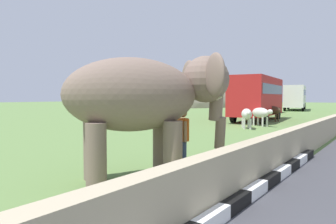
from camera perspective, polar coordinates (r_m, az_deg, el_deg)
barrier_parapet at (r=5.78m, az=10.17°, el=-11.82°), size 28.00×0.36×1.00m
elephant at (r=7.24m, az=-3.91°, el=2.79°), size 3.94×3.64×2.97m
person_handler at (r=8.07m, az=2.73°, el=-4.52°), size 0.51×0.54×1.66m
bus_red at (r=26.18m, az=16.17°, el=3.00°), size 8.81×3.51×3.50m
bus_orange at (r=36.90m, az=16.54°, el=2.92°), size 9.43×3.09×3.50m
bus_white at (r=48.40m, az=22.42°, el=2.78°), size 9.57×4.15×3.50m
cow_near at (r=25.70m, az=18.55°, el=0.27°), size 1.00×1.92×1.23m
cow_mid at (r=19.47m, az=14.31°, el=-0.45°), size 1.85×1.29×1.23m
cow_far at (r=21.35m, az=16.75°, el=-0.20°), size 1.33×1.84×1.23m
hill_east at (r=69.55m, az=2.78°, el=1.23°), size 38.99×31.19×13.34m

